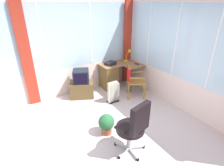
{
  "coord_description": "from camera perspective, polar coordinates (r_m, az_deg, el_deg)",
  "views": [
    {
      "loc": [
        -1.51,
        -2.34,
        2.51
      ],
      "look_at": [
        0.54,
        1.0,
        0.67
      ],
      "focal_mm": 28.57,
      "sensor_mm": 36.0,
      "label": 1
    }
  ],
  "objects": [
    {
      "name": "ground",
      "position": [
        3.77,
        0.97,
        -17.2
      ],
      "size": [
        4.99,
        5.67,
        0.06
      ],
      "primitive_type": "cube",
      "color": "beige"
    },
    {
      "name": "north_window_panel",
      "position": [
        5.08,
        -13.66,
        10.98
      ],
      "size": [
        3.99,
        0.07,
        2.66
      ],
      "color": "silver",
      "rests_on": "ground"
    },
    {
      "name": "east_window_panel",
      "position": [
        4.4,
        24.14,
        7.39
      ],
      "size": [
        0.07,
        4.67,
        2.66
      ],
      "color": "silver",
      "rests_on": "ground"
    },
    {
      "name": "curtain_north_left",
      "position": [
        4.8,
        -25.79,
        7.81
      ],
      "size": [
        0.27,
        0.09,
        2.56
      ],
      "primitive_type": "cube",
      "rotation": [
        0.0,
        0.0,
        -0.08
      ],
      "color": "#AE3020",
      "rests_on": "ground"
    },
    {
      "name": "curtain_corner",
      "position": [
        5.84,
        5.09,
        12.88
      ],
      "size": [
        0.27,
        0.08,
        2.56
      ],
      "primitive_type": "cube",
      "rotation": [
        0.0,
        0.0,
        -0.04
      ],
      "color": "#AE3020",
      "rests_on": "ground"
    },
    {
      "name": "desk",
      "position": [
        5.5,
        -0.56,
        2.68
      ],
      "size": [
        1.15,
        0.92,
        0.76
      ],
      "color": "#8C5E3B",
      "rests_on": "ground"
    },
    {
      "name": "desk_lamp",
      "position": [
        5.68,
        5.56,
        9.78
      ],
      "size": [
        0.23,
        0.19,
        0.39
      ],
      "color": "yellow",
      "rests_on": "desk"
    },
    {
      "name": "tv_remote",
      "position": [
        5.47,
        7.96,
        6.36
      ],
      "size": [
        0.11,
        0.15,
        0.02
      ],
      "primitive_type": "cube",
      "rotation": [
        0.0,
        0.0,
        0.48
      ],
      "color": "black",
      "rests_on": "desk"
    },
    {
      "name": "paper_tray",
      "position": [
        5.38,
        -0.52,
        6.69
      ],
      "size": [
        0.33,
        0.28,
        0.09
      ],
      "primitive_type": "cube",
      "rotation": [
        0.0,
        0.0,
        0.17
      ],
      "color": "#1F222A",
      "rests_on": "desk"
    },
    {
      "name": "wooden_armchair",
      "position": [
        4.98,
        6.48,
        2.1
      ],
      "size": [
        0.66,
        0.66,
        0.89
      ],
      "color": "olive",
      "rests_on": "ground"
    },
    {
      "name": "office_chair",
      "position": [
        3.1,
        7.13,
        -13.0
      ],
      "size": [
        0.63,
        0.56,
        1.05
      ],
      "color": "#B7B7BF",
      "rests_on": "ground"
    },
    {
      "name": "tv_on_stand",
      "position": [
        5.07,
        -9.66,
        -0.36
      ],
      "size": [
        0.77,
        0.67,
        0.81
      ],
      "color": "brown",
      "rests_on": "ground"
    },
    {
      "name": "space_heater",
      "position": [
        4.77,
        0.52,
        -2.51
      ],
      "size": [
        0.35,
        0.18,
        0.58
      ],
      "color": "silver",
      "rests_on": "ground"
    },
    {
      "name": "potted_plant",
      "position": [
        3.72,
        -1.81,
        -12.49
      ],
      "size": [
        0.33,
        0.33,
        0.44
      ],
      "color": "#9D4F33",
      "rests_on": "ground"
    }
  ]
}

